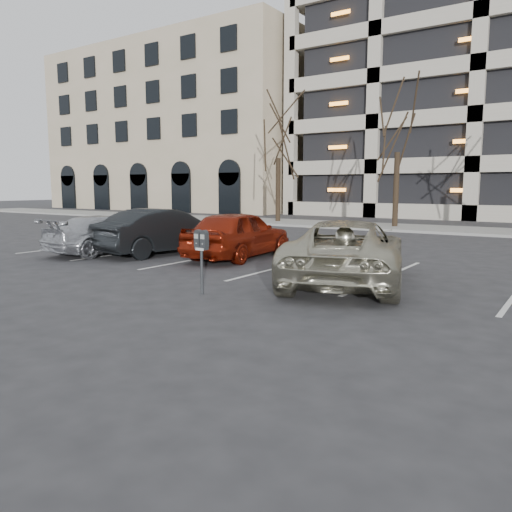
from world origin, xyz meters
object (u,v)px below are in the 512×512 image
(car_silver, at_px, (109,234))
(tree_b, at_px, (399,104))
(parking_meter, at_px, (201,246))
(car_red, at_px, (239,234))
(suv_silver, at_px, (347,252))
(tree_a, at_px, (278,118))
(car_dark, at_px, (164,231))

(car_silver, bearing_deg, tree_b, -101.47)
(parking_meter, distance_m, car_red, 5.13)
(tree_b, distance_m, parking_meter, 18.47)
(parking_meter, distance_m, suv_silver, 3.27)
(suv_silver, xyz_separation_m, car_silver, (-8.35, 0.44, -0.09))
(tree_a, xyz_separation_m, suv_silver, (10.93, -14.95, -5.35))
(suv_silver, bearing_deg, parking_meter, 36.34)
(tree_a, distance_m, car_silver, 15.71)
(car_silver, bearing_deg, car_dark, -146.06)
(parking_meter, relative_size, car_dark, 0.29)
(tree_a, bearing_deg, tree_b, 0.00)
(tree_a, distance_m, suv_silver, 19.28)
(tree_a, xyz_separation_m, car_dark, (4.15, -13.66, -5.33))
(tree_a, xyz_separation_m, parking_meter, (9.03, -17.61, -5.09))
(car_dark, bearing_deg, suv_silver, 178.54)
(parking_meter, height_order, car_red, car_red)
(suv_silver, height_order, car_red, car_red)
(suv_silver, distance_m, car_red, 4.69)
(parking_meter, bearing_deg, tree_a, 122.03)
(tree_b, bearing_deg, car_red, -91.60)
(suv_silver, relative_size, car_dark, 1.27)
(parking_meter, bearing_deg, suv_silver, 59.24)
(tree_a, bearing_deg, parking_meter, -62.86)
(tree_b, height_order, car_red, tree_b)
(suv_silver, bearing_deg, tree_b, -93.31)
(suv_silver, distance_m, car_dark, 6.90)
(car_red, bearing_deg, tree_a, -68.13)
(tree_a, xyz_separation_m, car_red, (6.64, -13.08, -5.33))
(tree_b, xyz_separation_m, car_red, (-0.36, -13.08, -5.44))
(car_silver, bearing_deg, car_red, -155.06)
(car_dark, bearing_deg, tree_a, -63.74)
(suv_silver, height_order, car_dark, car_dark)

